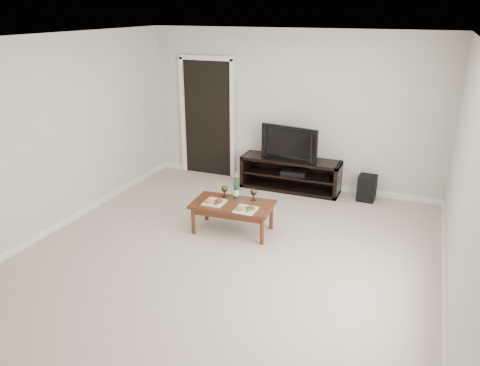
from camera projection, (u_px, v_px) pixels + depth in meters
name	position (u px, v px, depth m)	size (l,w,h in m)	color
floor	(226.00, 257.00, 5.80)	(5.50, 5.50, 0.00)	beige
back_wall	(293.00, 110.00, 7.74)	(5.00, 0.04, 2.60)	beige
ceiling	(224.00, 36.00, 4.87)	(5.00, 5.50, 0.04)	white
doorway	(208.00, 119.00, 8.35)	(0.90, 0.02, 2.05)	black
media_console	(290.00, 174.00, 7.84)	(1.65, 0.45, 0.55)	black
television	(292.00, 142.00, 7.64)	(0.99, 0.13, 0.57)	black
av_receiver	(294.00, 172.00, 7.79)	(0.40, 0.30, 0.08)	black
subwoofer	(367.00, 188.00, 7.43)	(0.27, 0.27, 0.41)	black
coffee_table	(233.00, 217.00, 6.39)	(1.09, 0.59, 0.42)	#532A17
plate_left	(214.00, 201.00, 6.31)	(0.27, 0.27, 0.07)	white
plate_right	(246.00, 208.00, 6.08)	(0.27, 0.27, 0.07)	white
wine_bottle	(236.00, 186.00, 6.42)	(0.07, 0.07, 0.35)	#0F3A1C
goblet_left	(224.00, 191.00, 6.50)	(0.09, 0.09, 0.17)	#372E1E
goblet_right	(254.00, 194.00, 6.39)	(0.09, 0.09, 0.17)	#372E1E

